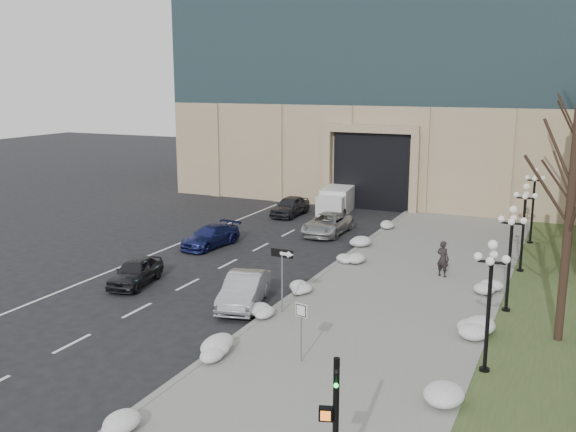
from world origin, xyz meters
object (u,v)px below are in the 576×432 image
at_px(lamppost_c, 524,216).
at_px(lamppost_d, 534,195).
at_px(lamppost_a, 490,289).
at_px(one_way_sign, 286,262).
at_px(car_c, 210,236).
at_px(keep_sign, 301,320).
at_px(car_d, 327,224).
at_px(lamppost_b, 511,244).
at_px(car_b, 244,290).
at_px(car_a, 136,272).
at_px(box_truck, 338,200).
at_px(pedestrian, 443,259).
at_px(car_e, 290,206).

height_order(lamppost_c, lamppost_d, same).
bearing_deg(lamppost_a, one_way_sign, 165.70).
bearing_deg(car_c, keep_sign, -40.87).
xyz_separation_m(one_way_sign, lamppost_a, (8.59, -2.19, 0.66)).
relative_size(car_c, lamppost_a, 0.92).
xyz_separation_m(car_d, lamppost_b, (12.35, -10.35, 2.39)).
bearing_deg(keep_sign, lamppost_a, 30.11).
bearing_deg(car_b, car_a, 161.41).
bearing_deg(lamppost_a, lamppost_b, 90.00).
relative_size(car_d, box_truck, 0.81).
height_order(pedestrian, box_truck, pedestrian).
xyz_separation_m(car_d, one_way_sign, (3.76, -14.66, 1.73)).
bearing_deg(car_b, keep_sign, -57.98).
bearing_deg(car_b, car_c, 114.86).
bearing_deg(lamppost_c, pedestrian, -142.46).
distance_m(pedestrian, lamppost_a, 11.06).
height_order(box_truck, lamppost_a, lamppost_a).
relative_size(car_c, lamppost_c, 0.92).
bearing_deg(box_truck, lamppost_a, -66.45).
height_order(car_a, one_way_sign, one_way_sign).
distance_m(lamppost_b, lamppost_c, 6.50).
relative_size(car_c, pedestrian, 2.36).
distance_m(car_e, lamppost_a, 27.21).
height_order(car_c, pedestrian, pedestrian).
bearing_deg(pedestrian, car_c, 19.94).
height_order(one_way_sign, lamppost_c, lamppost_c).
relative_size(car_d, keep_sign, 2.15).
xyz_separation_m(box_truck, lamppost_b, (14.34, -17.63, 2.17)).
height_order(lamppost_a, lamppost_c, same).
bearing_deg(one_way_sign, pedestrian, 61.20).
bearing_deg(car_d, car_a, -109.50).
height_order(car_b, car_c, car_b).
relative_size(pedestrian, lamppost_a, 0.39).
height_order(car_b, pedestrian, pedestrian).
height_order(car_a, lamppost_c, lamppost_c).
xyz_separation_m(car_b, lamppost_a, (10.80, -2.52, 2.34)).
height_order(box_truck, lamppost_d, lamppost_d).
distance_m(lamppost_a, lamppost_d, 19.50).
height_order(box_truck, keep_sign, keep_sign).
relative_size(car_a, car_e, 0.91).
distance_m(car_a, lamppost_d, 23.94).
relative_size(pedestrian, box_truck, 0.31).
xyz_separation_m(car_d, box_truck, (-1.99, 7.28, 0.22)).
relative_size(car_d, car_e, 1.15).
height_order(car_e, one_way_sign, one_way_sign).
height_order(car_a, car_e, car_e).
relative_size(car_d, pedestrian, 2.63).
xyz_separation_m(car_d, lamppost_d, (12.35, 2.65, 2.39)).
bearing_deg(car_a, box_truck, 70.97).
distance_m(car_a, car_c, 7.90).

